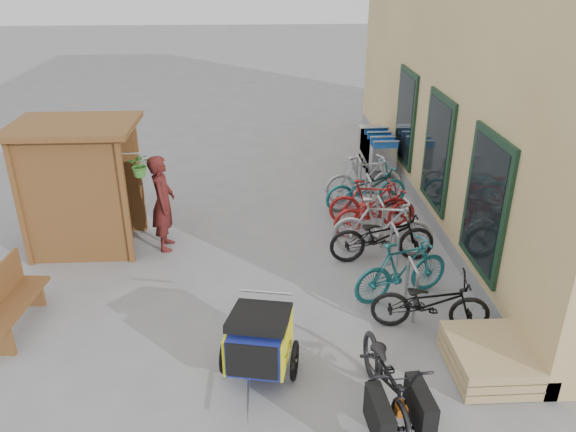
{
  "coord_description": "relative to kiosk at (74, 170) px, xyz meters",
  "views": [
    {
      "loc": [
        0.03,
        -7.16,
        5.04
      ],
      "look_at": [
        0.5,
        1.5,
        1.0
      ],
      "focal_mm": 35.0,
      "sensor_mm": 36.0,
      "label": 1
    }
  ],
  "objects": [
    {
      "name": "pallet_stack",
      "position": [
        6.28,
        -3.87,
        -1.34
      ],
      "size": [
        1.0,
        1.2,
        0.4
      ],
      "color": "tan",
      "rests_on": "ground"
    },
    {
      "name": "person_kiosk",
      "position": [
        1.52,
        -0.1,
        -0.64
      ],
      "size": [
        0.46,
        0.68,
        1.82
      ],
      "primitive_type": "imported",
      "rotation": [
        0.0,
        0.0,
        1.61
      ],
      "color": "maroon",
      "rests_on": "ground"
    },
    {
      "name": "ground",
      "position": [
        3.28,
        -2.47,
        -1.55
      ],
      "size": [
        80.0,
        80.0,
        0.0
      ],
      "primitive_type": "plane",
      "color": "gray"
    },
    {
      "name": "bench",
      "position": [
        -0.4,
        -2.56,
        -1.06
      ],
      "size": [
        0.58,
        1.55,
        0.96
      ],
      "rotation": [
        0.0,
        0.0,
        -0.09
      ],
      "color": "brown",
      "rests_on": "ground"
    },
    {
      "name": "bike_rack",
      "position": [
        5.58,
        -0.07,
        -1.04
      ],
      "size": [
        0.05,
        5.35,
        0.86
      ],
      "color": "#A5A8AD",
      "rests_on": "ground"
    },
    {
      "name": "cargo_bike",
      "position": [
        4.77,
        -4.53,
        -1.06
      ],
      "size": [
        0.81,
        1.94,
        0.99
      ],
      "rotation": [
        0.0,
        0.0,
        0.08
      ],
      "color": "black",
      "rests_on": "ground"
    },
    {
      "name": "bike_5",
      "position": [
        5.53,
        0.63,
        -1.05
      ],
      "size": [
        1.7,
        0.69,
        1.0
      ],
      "primitive_type": "imported",
      "rotation": [
        0.0,
        0.0,
        1.43
      ],
      "color": "maroon",
      "rests_on": "ground"
    },
    {
      "name": "kiosk",
      "position": [
        0.0,
        0.0,
        0.0
      ],
      "size": [
        2.49,
        1.65,
        2.4
      ],
      "color": "brown",
      "rests_on": "ground"
    },
    {
      "name": "building",
      "position": [
        9.77,
        2.03,
        1.94
      ],
      "size": [
        6.07,
        13.0,
        7.0
      ],
      "color": "#D8B87C",
      "rests_on": "ground"
    },
    {
      "name": "bike_0",
      "position": [
        5.76,
        -2.88,
        -1.1
      ],
      "size": [
        1.79,
        0.87,
        0.9
      ],
      "primitive_type": "imported",
      "rotation": [
        0.0,
        0.0,
        1.41
      ],
      "color": "black",
      "rests_on": "ground"
    },
    {
      "name": "bike_2",
      "position": [
        5.47,
        -0.82,
        -1.06
      ],
      "size": [
        1.9,
        0.7,
        0.99
      ],
      "primitive_type": "imported",
      "rotation": [
        0.0,
        0.0,
        1.59
      ],
      "color": "black",
      "rests_on": "ground"
    },
    {
      "name": "bike_1",
      "position": [
        5.54,
        -2.02,
        -1.04
      ],
      "size": [
        1.77,
        1.03,
        1.02
      ],
      "primitive_type": "imported",
      "rotation": [
        0.0,
        0.0,
        1.92
      ],
      "color": "#1B666F",
      "rests_on": "ground"
    },
    {
      "name": "bike_6",
      "position": [
        5.6,
        1.47,
        -1.06
      ],
      "size": [
        1.96,
        1.06,
        0.98
      ],
      "primitive_type": "imported",
      "rotation": [
        0.0,
        0.0,
        1.81
      ],
      "color": "#1B666F",
      "rests_on": "ground"
    },
    {
      "name": "bike_7",
      "position": [
        5.62,
        1.88,
        -1.01
      ],
      "size": [
        1.85,
        0.8,
        1.08
      ],
      "primitive_type": "imported",
      "rotation": [
        0.0,
        0.0,
        1.74
      ],
      "color": "#B6B6BB",
      "rests_on": "ground"
    },
    {
      "name": "shopping_carts",
      "position": [
        6.28,
        3.84,
        -0.9
      ],
      "size": [
        0.62,
        2.1,
        1.12
      ],
      "color": "silver",
      "rests_on": "ground"
    },
    {
      "name": "bike_4",
      "position": [
        5.57,
        0.31,
        -1.09
      ],
      "size": [
        1.87,
        1.07,
        0.93
      ],
      "primitive_type": "imported",
      "rotation": [
        0.0,
        0.0,
        1.85
      ],
      "color": "maroon",
      "rests_on": "ground"
    },
    {
      "name": "bike_3",
      "position": [
        5.53,
        -0.56,
        -1.0
      ],
      "size": [
        1.91,
        0.81,
        1.11
      ],
      "primitive_type": "imported",
      "rotation": [
        0.0,
        0.0,
        1.41
      ],
      "color": "#B6B6BB",
      "rests_on": "ground"
    },
    {
      "name": "child_trailer",
      "position": [
        3.26,
        -3.72,
        -1.01
      ],
      "size": [
        1.07,
        1.71,
        0.98
      ],
      "rotation": [
        0.0,
        0.0,
        -0.2
      ],
      "color": "#1C2C9C",
      "rests_on": "ground"
    }
  ]
}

